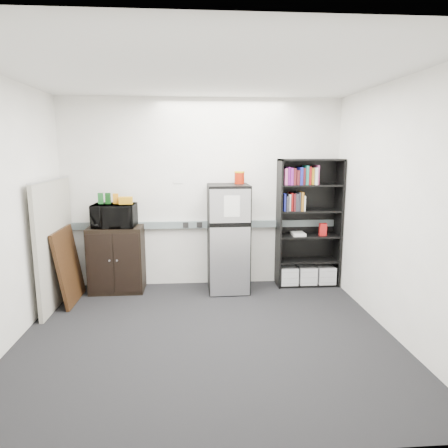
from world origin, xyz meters
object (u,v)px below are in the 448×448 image
at_px(bookshelf, 308,224).
at_px(cubicle_partition, 55,243).
at_px(microwave, 114,215).
at_px(refrigerator, 228,238).
at_px(cabinet, 117,259).

bearing_deg(bookshelf, cubicle_partition, -171.94).
height_order(cubicle_partition, microwave, cubicle_partition).
height_order(cubicle_partition, refrigerator, cubicle_partition).
relative_size(cubicle_partition, microwave, 2.83).
relative_size(bookshelf, cabinet, 1.99).
bearing_deg(refrigerator, cabinet, 176.10).
bearing_deg(cabinet, bookshelf, 1.34).
xyz_separation_m(bookshelf, microwave, (-2.75, -0.08, 0.17)).
bearing_deg(bookshelf, cabinet, -178.66).
bearing_deg(refrigerator, bookshelf, 6.01).
bearing_deg(cabinet, refrigerator, -2.92).
bearing_deg(bookshelf, refrigerator, -173.02).
distance_m(bookshelf, cubicle_partition, 3.46).
bearing_deg(microwave, refrigerator, 0.14).
height_order(cabinet, refrigerator, refrigerator).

